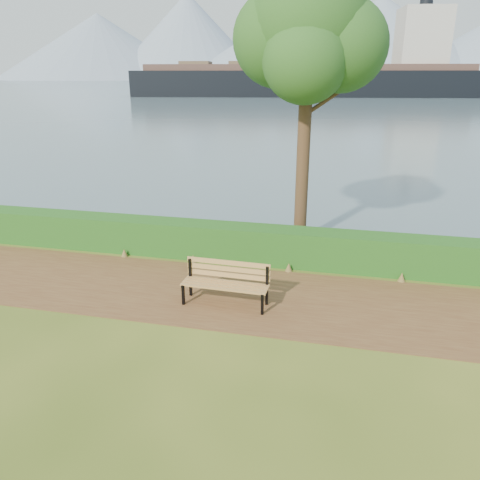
# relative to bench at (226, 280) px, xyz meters

# --- Properties ---
(ground) EXTENTS (140.00, 140.00, 0.00)m
(ground) POSITION_rel_bench_xyz_m (-0.42, 0.10, -0.57)
(ground) COLOR #3C5317
(ground) RESTS_ON ground
(path) EXTENTS (40.00, 3.40, 0.01)m
(path) POSITION_rel_bench_xyz_m (-0.42, 0.40, -0.57)
(path) COLOR brown
(path) RESTS_ON ground
(hedge) EXTENTS (32.00, 0.85, 1.00)m
(hedge) POSITION_rel_bench_xyz_m (-0.42, 2.70, -0.07)
(hedge) COLOR #1D4B15
(hedge) RESTS_ON ground
(water) EXTENTS (700.00, 510.00, 0.00)m
(water) POSITION_rel_bench_xyz_m (-0.42, 260.10, -0.57)
(water) COLOR #455D6F
(water) RESTS_ON ground
(mountains) EXTENTS (585.00, 190.00, 70.00)m
(mountains) POSITION_rel_bench_xyz_m (-9.60, 406.15, 27.12)
(mountains) COLOR gray
(mountains) RESTS_ON ground
(bench) EXTENTS (2.00, 0.65, 0.99)m
(bench) POSITION_rel_bench_xyz_m (0.00, 0.00, 0.00)
(bench) COLOR black
(bench) RESTS_ON ground
(tree) EXTENTS (4.27, 3.61, 8.23)m
(tree) POSITION_rel_bench_xyz_m (1.19, 4.49, 5.55)
(tree) COLOR #382517
(tree) RESTS_ON ground
(cargo_ship) EXTENTS (80.19, 24.98, 24.05)m
(cargo_ship) POSITION_rel_bench_xyz_m (-5.74, 105.57, 3.01)
(cargo_ship) COLOR black
(cargo_ship) RESTS_ON ground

